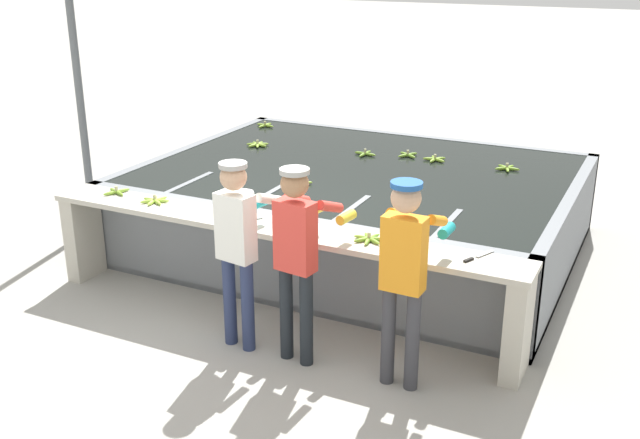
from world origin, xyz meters
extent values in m
plane|color=#A3A099|center=(0.00, 0.00, 0.00)|extent=(80.00, 80.00, 0.00)
cube|color=gray|center=(0.00, 2.23, 0.03)|extent=(4.64, 3.56, 0.06)
cube|color=gray|center=(0.00, 0.51, 0.47)|extent=(4.64, 0.12, 0.93)
cube|color=gray|center=(0.00, 3.95, 0.47)|extent=(4.64, 0.12, 0.93)
cube|color=gray|center=(-2.26, 2.23, 0.47)|extent=(0.12, 3.56, 0.93)
cube|color=gray|center=(2.26, 2.23, 0.47)|extent=(0.12, 3.56, 0.93)
cube|color=black|center=(0.00, 2.23, 0.49)|extent=(4.40, 3.32, 0.87)
cube|color=gray|center=(-1.39, 0.97, 0.47)|extent=(0.06, 0.80, 0.93)
cube|color=gray|center=(-0.46, 0.97, 0.47)|extent=(0.06, 0.80, 0.93)
cube|color=gray|center=(0.46, 0.97, 0.47)|extent=(0.06, 0.80, 0.93)
cube|color=gray|center=(1.39, 0.97, 0.47)|extent=(0.06, 0.80, 0.93)
cube|color=#B7B2A3|center=(0.00, 0.23, 0.91)|extent=(4.64, 0.45, 0.05)
cube|color=#B7B2A3|center=(-2.22, 0.23, 0.44)|extent=(0.16, 0.41, 0.88)
cube|color=#B7B2A3|center=(2.22, 0.23, 0.44)|extent=(0.16, 0.41, 0.88)
cylinder|color=navy|center=(-0.11, -0.30, 0.40)|extent=(0.11, 0.11, 0.81)
cylinder|color=navy|center=(0.09, -0.33, 0.40)|extent=(0.11, 0.11, 0.81)
cube|color=white|center=(-0.01, -0.32, 1.09)|extent=(0.34, 0.22, 0.57)
sphere|color=tan|center=(-0.01, -0.32, 1.52)|extent=(0.22, 0.22, 0.22)
cylinder|color=#9E9E99|center=(-0.01, -0.32, 1.62)|extent=(0.23, 0.23, 0.04)
cylinder|color=white|center=(-0.13, -0.05, 1.30)|extent=(0.13, 0.32, 0.18)
cylinder|color=teal|center=(-0.09, 0.20, 1.13)|extent=(0.11, 0.21, 0.08)
cylinder|color=white|center=(0.19, -0.10, 1.30)|extent=(0.13, 0.32, 0.18)
cylinder|color=teal|center=(0.22, 0.15, 1.13)|extent=(0.11, 0.21, 0.08)
cylinder|color=#1E2328|center=(0.44, -0.30, 0.41)|extent=(0.11, 0.11, 0.82)
cylinder|color=#1E2328|center=(0.64, -0.33, 0.41)|extent=(0.11, 0.11, 0.82)
cube|color=#DB3D33|center=(0.54, -0.31, 1.11)|extent=(0.34, 0.21, 0.58)
sphere|color=#9E704C|center=(0.54, -0.31, 1.54)|extent=(0.22, 0.22, 0.22)
cylinder|color=#9E9E99|center=(0.54, -0.31, 1.64)|extent=(0.23, 0.23, 0.04)
cylinder|color=#DB3D33|center=(0.41, -0.05, 1.31)|extent=(0.12, 0.32, 0.18)
cylinder|color=gold|center=(0.45, 0.20, 1.15)|extent=(0.11, 0.21, 0.08)
cylinder|color=#DB3D33|center=(0.73, -0.09, 1.31)|extent=(0.12, 0.32, 0.18)
cylinder|color=gold|center=(0.77, 0.16, 1.15)|extent=(0.11, 0.21, 0.08)
cylinder|color=#38383D|center=(1.33, -0.29, 0.41)|extent=(0.11, 0.11, 0.82)
cylinder|color=#38383D|center=(1.53, -0.30, 0.41)|extent=(0.11, 0.11, 0.82)
cube|color=orange|center=(1.43, -0.29, 1.12)|extent=(0.32, 0.18, 0.58)
sphere|color=tan|center=(1.43, -0.29, 1.55)|extent=(0.22, 0.22, 0.22)
cylinder|color=#1E5199|center=(1.43, -0.29, 1.65)|extent=(0.23, 0.23, 0.04)
cylinder|color=orange|center=(1.28, -0.04, 1.32)|extent=(0.09, 0.31, 0.18)
cylinder|color=teal|center=(1.29, 0.21, 1.16)|extent=(0.09, 0.20, 0.08)
cylinder|color=orange|center=(1.60, -0.05, 1.32)|extent=(0.09, 0.31, 0.18)
cylinder|color=teal|center=(1.61, 0.20, 1.16)|extent=(0.09, 0.20, 0.08)
ellipsoid|color=#75A333|center=(-0.22, 2.77, 0.95)|extent=(0.17, 0.05, 0.04)
ellipsoid|color=#75A333|center=(-0.16, 2.71, 0.95)|extent=(0.05, 0.17, 0.04)
ellipsoid|color=#75A333|center=(-0.11, 2.76, 0.95)|extent=(0.17, 0.05, 0.04)
ellipsoid|color=#75A333|center=(-0.16, 2.82, 0.95)|extent=(0.05, 0.17, 0.04)
cylinder|color=tan|center=(-0.16, 2.76, 0.98)|extent=(0.03, 0.03, 0.04)
ellipsoid|color=#8CB738|center=(-2.02, 3.54, 0.95)|extent=(0.17, 0.06, 0.04)
ellipsoid|color=#8CB738|center=(-1.97, 3.48, 0.95)|extent=(0.06, 0.17, 0.04)
ellipsoid|color=#8CB738|center=(-1.91, 3.52, 0.95)|extent=(0.17, 0.06, 0.04)
ellipsoid|color=#8CB738|center=(-1.96, 3.58, 0.95)|extent=(0.06, 0.17, 0.04)
cylinder|color=tan|center=(-1.97, 3.53, 0.98)|extent=(0.03, 0.03, 0.04)
ellipsoid|color=#7FAD33|center=(1.53, 2.89, 0.95)|extent=(0.17, 0.04, 0.04)
ellipsoid|color=#7FAD33|center=(1.50, 2.94, 0.95)|extent=(0.09, 0.17, 0.04)
ellipsoid|color=#7FAD33|center=(1.43, 2.92, 0.95)|extent=(0.16, 0.13, 0.04)
ellipsoid|color=#7FAD33|center=(1.43, 2.85, 0.95)|extent=(0.16, 0.13, 0.04)
ellipsoid|color=#7FAD33|center=(1.50, 2.83, 0.95)|extent=(0.09, 0.17, 0.04)
cylinder|color=tan|center=(1.48, 2.89, 0.98)|extent=(0.03, 0.03, 0.04)
ellipsoid|color=#93BC3D|center=(-1.54, 2.52, 0.95)|extent=(0.10, 0.17, 0.04)
ellipsoid|color=#93BC3D|center=(-1.49, 2.53, 0.95)|extent=(0.12, 0.17, 0.04)
ellipsoid|color=#93BC3D|center=(-1.47, 2.57, 0.95)|extent=(0.17, 0.06, 0.04)
ellipsoid|color=#93BC3D|center=(-1.48, 2.61, 0.95)|extent=(0.15, 0.14, 0.04)
ellipsoid|color=#93BC3D|center=(-1.52, 2.63, 0.95)|extent=(0.05, 0.17, 0.04)
ellipsoid|color=#93BC3D|center=(-1.57, 2.61, 0.95)|extent=(0.16, 0.13, 0.04)
ellipsoid|color=#93BC3D|center=(-1.57, 2.56, 0.95)|extent=(0.17, 0.08, 0.04)
cylinder|color=tan|center=(-1.52, 2.58, 0.98)|extent=(0.03, 0.03, 0.04)
ellipsoid|color=#93BC3D|center=(-0.37, 1.37, 0.95)|extent=(0.16, 0.12, 0.04)
ellipsoid|color=#93BC3D|center=(-0.32, 1.34, 0.95)|extent=(0.04, 0.17, 0.04)
ellipsoid|color=#93BC3D|center=(-0.28, 1.37, 0.95)|extent=(0.17, 0.11, 0.04)
ellipsoid|color=#93BC3D|center=(-0.28, 1.43, 0.95)|extent=(0.16, 0.12, 0.04)
ellipsoid|color=#93BC3D|center=(-0.33, 1.45, 0.95)|extent=(0.04, 0.17, 0.04)
ellipsoid|color=#93BC3D|center=(-0.38, 1.42, 0.95)|extent=(0.17, 0.11, 0.04)
cylinder|color=tan|center=(-0.33, 1.40, 0.98)|extent=(0.03, 0.03, 0.04)
ellipsoid|color=#75A333|center=(0.34, 2.98, 0.95)|extent=(0.12, 0.16, 0.04)
ellipsoid|color=#75A333|center=(0.26, 2.96, 0.95)|extent=(0.16, 0.12, 0.04)
ellipsoid|color=#75A333|center=(0.28, 2.89, 0.95)|extent=(0.12, 0.16, 0.04)
ellipsoid|color=#75A333|center=(0.35, 2.90, 0.95)|extent=(0.16, 0.12, 0.04)
cylinder|color=tan|center=(0.31, 2.93, 0.98)|extent=(0.03, 0.03, 0.04)
ellipsoid|color=#8CB738|center=(0.69, 2.94, 0.95)|extent=(0.14, 0.15, 0.04)
ellipsoid|color=#8CB738|center=(0.62, 2.94, 0.95)|extent=(0.12, 0.16, 0.04)
ellipsoid|color=#8CB738|center=(0.60, 2.88, 0.95)|extent=(0.17, 0.07, 0.04)
ellipsoid|color=#8CB738|center=(0.65, 2.84, 0.95)|extent=(0.05, 0.17, 0.04)
ellipsoid|color=#8CB738|center=(0.70, 2.87, 0.95)|extent=(0.17, 0.10, 0.04)
cylinder|color=tan|center=(0.65, 2.89, 0.98)|extent=(0.03, 0.03, 0.04)
ellipsoid|color=#9EC642|center=(-1.33, 0.32, 0.95)|extent=(0.13, 0.16, 0.04)
ellipsoid|color=#9EC642|center=(-1.35, 0.27, 0.95)|extent=(0.17, 0.05, 0.04)
ellipsoid|color=#9EC642|center=(-1.34, 0.23, 0.95)|extent=(0.14, 0.15, 0.04)
ellipsoid|color=#9EC642|center=(-1.29, 0.22, 0.95)|extent=(0.06, 0.17, 0.04)
ellipsoid|color=#9EC642|center=(-1.25, 0.24, 0.95)|extent=(0.17, 0.11, 0.04)
ellipsoid|color=#9EC642|center=(-1.25, 0.29, 0.95)|extent=(0.17, 0.10, 0.04)
ellipsoid|color=#9EC642|center=(-1.28, 0.32, 0.95)|extent=(0.08, 0.17, 0.04)
cylinder|color=tan|center=(-1.30, 0.27, 0.99)|extent=(0.03, 0.03, 0.04)
ellipsoid|color=#7FAD33|center=(-1.76, 0.30, 0.95)|extent=(0.17, 0.10, 0.04)
ellipsoid|color=#7FAD33|center=(-1.79, 0.37, 0.95)|extent=(0.10, 0.17, 0.04)
ellipsoid|color=#7FAD33|center=(-1.86, 0.34, 0.95)|extent=(0.17, 0.10, 0.04)
ellipsoid|color=#7FAD33|center=(-1.83, 0.27, 0.95)|extent=(0.10, 0.17, 0.04)
cylinder|color=tan|center=(-1.81, 0.32, 0.99)|extent=(0.03, 0.03, 0.04)
ellipsoid|color=#75A333|center=(0.94, 0.20, 0.95)|extent=(0.06, 0.17, 0.04)
ellipsoid|color=#75A333|center=(0.98, 0.23, 0.95)|extent=(0.17, 0.11, 0.04)
ellipsoid|color=#75A333|center=(0.98, 0.28, 0.95)|extent=(0.17, 0.10, 0.04)
ellipsoid|color=#75A333|center=(0.95, 0.31, 0.95)|extent=(0.08, 0.17, 0.04)
ellipsoid|color=#75A333|center=(0.90, 0.30, 0.95)|extent=(0.13, 0.16, 0.04)
ellipsoid|color=#75A333|center=(0.88, 0.26, 0.95)|extent=(0.17, 0.04, 0.04)
ellipsoid|color=#75A333|center=(0.90, 0.21, 0.95)|extent=(0.14, 0.15, 0.04)
cylinder|color=tan|center=(0.93, 0.25, 0.99)|extent=(0.03, 0.03, 0.04)
cube|color=silver|center=(1.88, 0.39, 0.94)|extent=(0.11, 0.20, 0.00)
cube|color=black|center=(1.79, 0.20, 0.94)|extent=(0.06, 0.10, 0.02)
cube|color=silver|center=(-0.21, 0.26, 0.94)|extent=(0.15, 0.17, 0.00)
cube|color=black|center=(-0.34, 0.11, 0.94)|extent=(0.08, 0.09, 0.02)
cylinder|color=slate|center=(-3.13, 1.33, 1.60)|extent=(0.09, 0.09, 3.20)
camera|label=1|loc=(3.12, -5.13, 3.25)|focal=42.00mm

